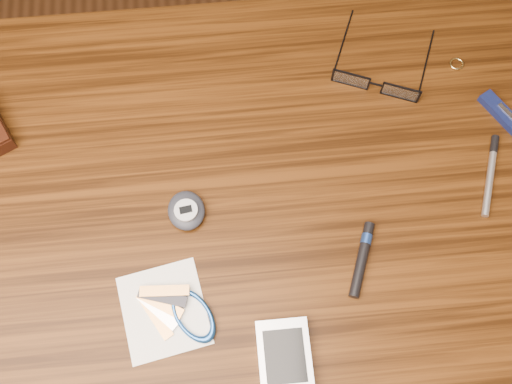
# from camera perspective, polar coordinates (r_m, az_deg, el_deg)

# --- Properties ---
(ground) EXTENTS (3.80, 3.80, 0.00)m
(ground) POSITION_cam_1_polar(r_m,az_deg,el_deg) (1.49, -1.63, -11.93)
(ground) COLOR #472814
(ground) RESTS_ON ground
(desk) EXTENTS (1.00, 0.70, 0.75)m
(desk) POSITION_cam_1_polar(r_m,az_deg,el_deg) (0.86, -2.77, -4.46)
(desk) COLOR #3B1E09
(desk) RESTS_ON ground
(eyeglasses) EXTENTS (0.17, 0.17, 0.03)m
(eyeglasses) POSITION_cam_1_polar(r_m,az_deg,el_deg) (0.85, 11.96, 10.72)
(eyeglasses) COLOR black
(eyeglasses) RESTS_ON desk
(gold_ring) EXTENTS (0.02, 0.02, 0.00)m
(gold_ring) POSITION_cam_1_polar(r_m,az_deg,el_deg) (0.92, 19.42, 11.99)
(gold_ring) COLOR tan
(gold_ring) RESTS_ON desk
(pda_phone) EXTENTS (0.06, 0.12, 0.02)m
(pda_phone) POSITION_cam_1_polar(r_m,az_deg,el_deg) (0.71, 3.00, -17.30)
(pda_phone) COLOR silver
(pda_phone) RESTS_ON desk
(pedometer) EXTENTS (0.06, 0.06, 0.02)m
(pedometer) POSITION_cam_1_polar(r_m,az_deg,el_deg) (0.76, -6.99, -1.85)
(pedometer) COLOR #22242D
(pedometer) RESTS_ON desk
(notepad_keys) EXTENTS (0.14, 0.13, 0.01)m
(notepad_keys) POSITION_cam_1_polar(r_m,az_deg,el_deg) (0.73, -7.81, -11.77)
(notepad_keys) COLOR white
(notepad_keys) RESTS_ON desk
(pocket_knife) EXTENTS (0.06, 0.09, 0.01)m
(pocket_knife) POSITION_cam_1_polar(r_m,az_deg,el_deg) (0.89, 23.74, 6.83)
(pocket_knife) COLOR #0E133D
(pocket_knife) RESTS_ON desk
(silver_pen) EXTENTS (0.05, 0.12, 0.01)m
(silver_pen) POSITION_cam_1_polar(r_m,az_deg,el_deg) (0.84, 22.46, 2.15)
(silver_pen) COLOR silver
(silver_pen) RESTS_ON desk
(black_blue_pen) EXTENTS (0.05, 0.10, 0.01)m
(black_blue_pen) POSITION_cam_1_polar(r_m,az_deg,el_deg) (0.75, 10.60, -6.39)
(black_blue_pen) COLOR black
(black_blue_pen) RESTS_ON desk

